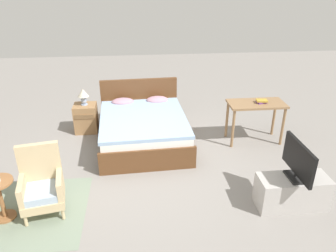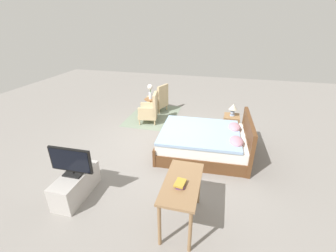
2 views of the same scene
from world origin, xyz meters
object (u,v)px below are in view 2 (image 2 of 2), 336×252
(side_table, at_px, (151,105))
(armchair_by_window_left, at_px, (159,100))
(table_lamp, at_px, (233,108))
(book_stack, at_px, (180,184))
(flower_vase, at_px, (150,90))
(nightstand, at_px, (231,125))
(bed, at_px, (205,142))
(tv_flatscreen, at_px, (71,161))
(vanity_desk, at_px, (182,188))
(armchair_by_window_right, at_px, (150,110))
(tv_stand, at_px, (76,185))

(side_table, bearing_deg, armchair_by_window_left, 165.18)
(table_lamp, distance_m, book_stack, 3.40)
(armchair_by_window_left, xyz_separation_m, flower_vase, (0.49, -0.13, 0.49))
(nightstand, bearing_deg, bed, -27.50)
(side_table, distance_m, book_stack, 4.48)
(bed, xyz_separation_m, tv_flatscreen, (1.99, -2.08, 0.43))
(armchair_by_window_left, relative_size, nightstand, 1.61)
(bed, xyz_separation_m, side_table, (-1.90, -1.95, 0.07))
(bed, relative_size, tv_flatscreen, 2.73)
(flower_vase, relative_size, vanity_desk, 0.46)
(tv_flatscreen, bearing_deg, vanity_desk, 86.70)
(armchair_by_window_right, xyz_separation_m, nightstand, (0.27, 2.40, -0.10))
(tv_flatscreen, height_order, vanity_desk, tv_flatscreen)
(side_table, height_order, table_lamp, table_lamp)
(side_table, bearing_deg, flower_vase, 0.00)
(bed, xyz_separation_m, book_stack, (2.18, -0.16, 0.51))
(bed, distance_m, flower_vase, 2.78)
(tv_flatscreen, bearing_deg, bed, 133.72)
(armchair_by_window_right, relative_size, tv_flatscreen, 1.20)
(flower_vase, height_order, tv_flatscreen, flower_vase)
(side_table, distance_m, nightstand, 2.65)
(armchair_by_window_right, height_order, tv_flatscreen, tv_flatscreen)
(side_table, relative_size, nightstand, 1.02)
(table_lamp, height_order, book_stack, table_lamp)
(armchair_by_window_right, distance_m, nightstand, 2.42)
(armchair_by_window_right, relative_size, table_lamp, 2.79)
(nightstand, relative_size, tv_flatscreen, 0.75)
(flower_vase, relative_size, tv_flatscreen, 0.62)
(table_lamp, bearing_deg, armchair_by_window_left, -117.65)
(tv_flatscreen, bearing_deg, flower_vase, 178.09)
(armchair_by_window_left, height_order, tv_flatscreen, tv_flatscreen)
(table_lamp, bearing_deg, book_stack, -12.74)
(nightstand, distance_m, tv_flatscreen, 4.13)
(flower_vase, distance_m, book_stack, 4.46)
(flower_vase, xyz_separation_m, tv_flatscreen, (3.89, -0.13, -0.14))
(nightstand, bearing_deg, armchair_by_window_right, -96.35)
(armchair_by_window_right, distance_m, book_stack, 3.97)
(armchair_by_window_right, height_order, vanity_desk, armchair_by_window_right)
(flower_vase, distance_m, tv_stand, 3.94)
(nightstand, relative_size, table_lamp, 1.73)
(armchair_by_window_left, bearing_deg, nightstand, 62.34)
(armchair_by_window_left, height_order, tv_stand, armchair_by_window_left)
(bed, height_order, tv_stand, bed)
(flower_vase, bearing_deg, table_lamp, 73.14)
(armchair_by_window_right, distance_m, side_table, 0.52)
(tv_stand, bearing_deg, vanity_desk, 86.63)
(bed, height_order, book_stack, bed)
(side_table, height_order, flower_vase, flower_vase)
(armchair_by_window_left, height_order, book_stack, armchair_by_window_left)
(flower_vase, bearing_deg, tv_stand, -1.91)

